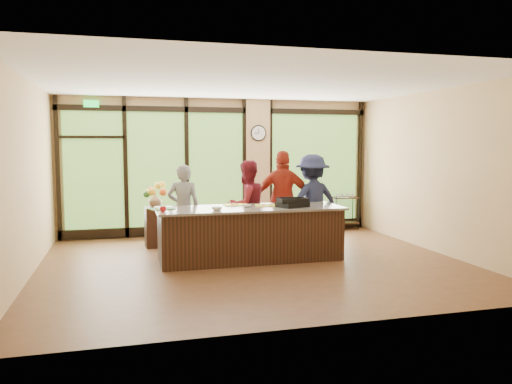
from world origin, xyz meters
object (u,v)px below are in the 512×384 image
cook_left (184,209)px  roasting_pan (292,204)px  island_base (250,235)px  flower_stand (156,227)px  cook_right (312,201)px  bar_cart (345,208)px

cook_left → roasting_pan: bearing=162.3°
island_base → cook_left: (-1.05, 0.86, 0.38)m
cook_left → roasting_pan: size_ratio=3.39×
roasting_pan → flower_stand: 2.86m
cook_right → cook_left: bearing=-13.9°
cook_left → cook_right: size_ratio=0.91×
cook_right → bar_cart: cook_right is taller
cook_right → roasting_pan: 1.08m
island_base → cook_right: bearing=25.8°
cook_left → roasting_pan: 2.04m
flower_stand → bar_cart: (4.45, 0.92, 0.12)m
island_base → cook_left: 1.40m
flower_stand → bar_cart: bearing=7.7°
cook_left → cook_right: bearing=-172.1°
roasting_pan → flower_stand: roasting_pan is taller
flower_stand → cook_right: bearing=-20.2°
flower_stand → bar_cart: size_ratio=0.93×
island_base → bar_cart: island_base is taller
cook_right → roasting_pan: bearing=40.5°
cook_right → roasting_pan: size_ratio=3.74×
island_base → cook_right: (1.41, 0.68, 0.47)m
island_base → cook_left: cook_left is taller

